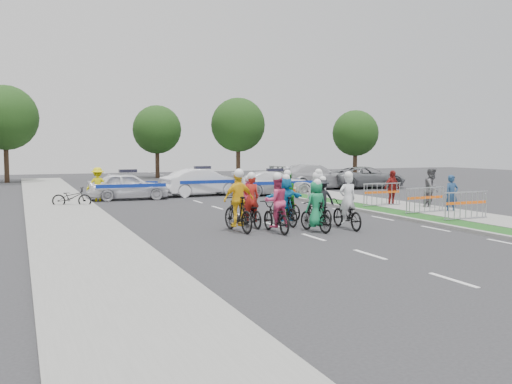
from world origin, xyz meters
name	(u,v)px	position (x,y,z in m)	size (l,w,h in m)	color
ground	(313,237)	(0.00, 0.00, 0.00)	(90.00, 90.00, 0.00)	#28282B
curb_right	(364,211)	(5.10, 5.00, 0.06)	(0.20, 60.00, 0.12)	gray
grass_strip	(378,210)	(5.80, 5.00, 0.06)	(1.20, 60.00, 0.11)	#184315
sidewalk_right	(413,208)	(7.60, 5.00, 0.07)	(2.40, 60.00, 0.13)	gray
sidewalk_left	(74,226)	(-6.50, 5.00, 0.07)	(3.00, 60.00, 0.13)	gray
rider_0	(347,210)	(1.86, 1.14, 0.64)	(0.76, 1.92, 1.93)	black
rider_1	(316,211)	(0.61, 0.97, 0.67)	(0.78, 1.68, 1.72)	black
rider_2	(276,210)	(-0.65, 1.30, 0.71)	(0.81, 1.90, 1.93)	black
rider_3	(238,208)	(-1.70, 1.91, 0.78)	(1.06, 1.99, 2.04)	black
rider_4	(321,205)	(1.69, 2.54, 0.67)	(0.99, 1.72, 1.71)	black
rider_5	(285,204)	(0.29, 2.58, 0.76)	(1.46, 1.74, 1.80)	black
rider_6	(250,209)	(-0.91, 2.82, 0.62)	(0.66, 1.85, 1.88)	black
rider_7	(317,199)	(2.23, 3.84, 0.74)	(0.86, 1.86, 1.91)	black
rider_8	(286,201)	(1.08, 4.14, 0.70)	(0.86, 1.90, 1.88)	black
rider_9	(248,203)	(-0.42, 4.30, 0.66)	(0.86, 1.62, 1.70)	black
police_car_0	(128,186)	(-2.97, 14.54, 0.70)	(1.66, 4.12, 1.40)	white
police_car_1	(203,182)	(1.29, 15.35, 0.75)	(1.58, 4.53, 1.49)	white
police_car_2	(275,183)	(5.17, 14.14, 0.67)	(1.89, 4.64, 1.35)	white
civilian_sedan	(313,177)	(9.21, 17.06, 0.80)	(2.24, 5.52, 1.60)	#B9B9BE
civilian_suv	(367,177)	(12.97, 16.63, 0.71)	(2.35, 5.10, 1.42)	slate
spectator_0	(452,195)	(8.03, 3.12, 0.79)	(0.58, 0.38, 1.59)	navy
spectator_1	(432,189)	(8.27, 4.60, 0.92)	(0.90, 0.70, 1.84)	#57565B
spectator_2	(392,189)	(7.41, 6.29, 0.83)	(0.98, 0.41, 1.67)	maroon
marshal_hiviz	(98,184)	(-4.53, 14.17, 0.85)	(1.10, 0.63, 1.70)	yellow
barrier_0	(466,207)	(6.70, 0.88, 0.56)	(2.00, 0.50, 1.12)	#A5A8AD
barrier_1	(425,201)	(6.70, 3.13, 0.56)	(2.00, 0.50, 1.12)	#A5A8AD
barrier_2	(382,196)	(6.70, 6.03, 0.56)	(2.00, 0.50, 1.12)	#A5A8AD
cone_0	(291,197)	(3.66, 9.03, 0.34)	(0.40, 0.40, 0.70)	#F24C0C
cone_1	(293,190)	(5.83, 13.10, 0.34)	(0.40, 0.40, 0.70)	#F24C0C
parked_bike	(72,197)	(-5.99, 11.73, 0.46)	(0.61, 1.74, 0.91)	black
tree_1	(238,125)	(9.00, 30.00, 4.54)	(4.55, 4.55, 6.82)	#382619
tree_2	(355,133)	(18.00, 26.00, 3.83)	(3.85, 3.85, 5.77)	#382619
tree_3	(5,118)	(-9.00, 32.00, 4.89)	(4.90, 4.90, 7.35)	#382619
tree_4	(157,130)	(3.00, 34.00, 4.19)	(4.20, 4.20, 6.30)	#382619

